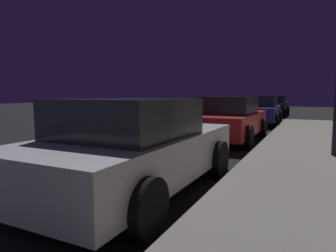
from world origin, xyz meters
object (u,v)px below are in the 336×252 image
object	(u,v)px
car_red	(228,119)
car_blue	(258,110)
car_silver	(135,147)
car_black	(273,106)

from	to	relation	value
car_red	car_blue	distance (m)	6.04
car_silver	car_blue	xyz separation A→B (m)	(0.00, 11.73, 0.00)
car_silver	car_red	size ratio (longest dim) A/B	0.94
car_black	car_silver	bearing A→B (deg)	-90.00
car_silver	car_blue	world-z (taller)	same
car_red	car_blue	size ratio (longest dim) A/B	0.95
car_red	car_silver	bearing A→B (deg)	-90.01
car_red	car_blue	xyz separation A→B (m)	(0.00, 6.04, 0.00)
car_silver	car_blue	size ratio (longest dim) A/B	0.89
car_blue	car_silver	bearing A→B (deg)	-90.01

